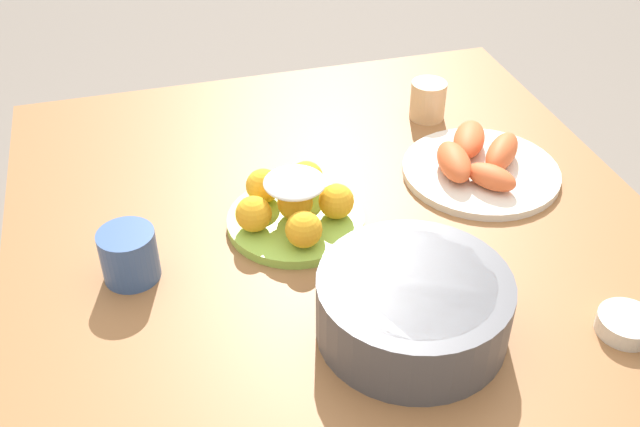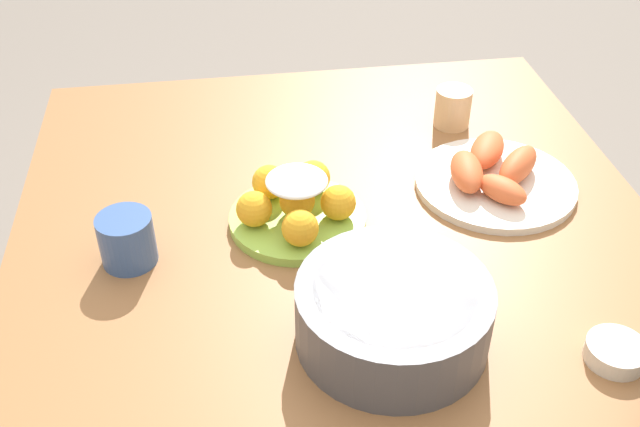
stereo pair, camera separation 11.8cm
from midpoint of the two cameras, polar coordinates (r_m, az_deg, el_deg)
dining_table at (r=1.25m, az=-0.87°, el=-5.71°), size 1.22×1.06×0.76m
cake_plate at (r=1.21m, az=-4.77°, el=0.40°), size 0.22×0.22×0.09m
serving_bowl at (r=1.01m, az=3.78°, el=-7.09°), size 0.26×0.26×0.09m
sauce_bowl at (r=1.10m, az=19.48°, el=-8.05°), size 0.08×0.08×0.03m
seafood_platter at (r=1.35m, az=9.61°, el=3.70°), size 0.28×0.28×0.06m
cup_near at (r=1.15m, az=-17.23°, el=-3.16°), size 0.08×0.08×0.08m
cup_far at (r=1.50m, az=5.99°, el=8.52°), size 0.07×0.07×0.08m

